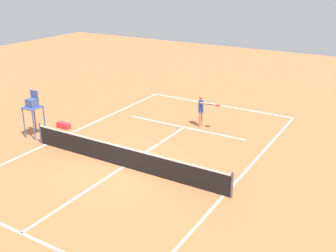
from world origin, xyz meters
TOP-DOWN VIEW (x-y plane):
  - ground_plane at (0.00, 0.00)m, footprint 60.00×60.00m
  - court_lines at (0.00, 0.00)m, footprint 9.49×20.13m
  - tennis_net at (0.00, 0.00)m, footprint 10.09×0.10m
  - player_serving at (-0.74, -6.07)m, footprint 1.32×0.49m
  - tennis_ball at (-0.92, -4.06)m, footprint 0.07×0.07m
  - umpire_chair at (5.90, -0.49)m, footprint 0.80×0.80m
  - equipment_bag at (5.53, -2.06)m, footprint 0.76×0.32m

SIDE VIEW (x-z plane):
  - ground_plane at x=0.00m, z-range 0.00..0.00m
  - court_lines at x=0.00m, z-range 0.00..0.01m
  - tennis_ball at x=-0.92m, z-range 0.00..0.07m
  - equipment_bag at x=5.53m, z-range 0.00..0.30m
  - tennis_net at x=0.00m, z-range -0.04..1.03m
  - player_serving at x=-0.74m, z-range 0.17..1.95m
  - umpire_chair at x=5.90m, z-range 0.40..2.81m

